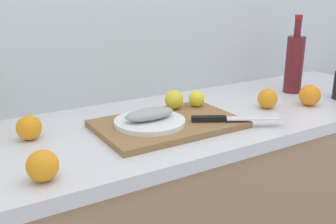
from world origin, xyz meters
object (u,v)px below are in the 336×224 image
object	(u,v)px
white_plate	(150,122)
orange_0	(267,99)
fish_fillet	(150,114)
lemon_0	(174,100)
chef_knife	(225,119)
wine_bottle	(294,63)
cutting_board	(168,124)

from	to	relation	value
white_plate	orange_0	xyz separation A→B (m)	(0.48, -0.02, 0.01)
fish_fillet	lemon_0	world-z (taller)	lemon_0
white_plate	chef_knife	world-z (taller)	chef_knife
fish_fillet	lemon_0	xyz separation A→B (m)	(0.15, 0.10, -0.00)
fish_fillet	wine_bottle	bearing A→B (deg)	7.27
lemon_0	chef_knife	bearing A→B (deg)	-71.68
lemon_0	orange_0	bearing A→B (deg)	-19.74
fish_fillet	lemon_0	size ratio (longest dim) A/B	2.53
chef_knife	wine_bottle	distance (m)	0.57
white_plate	fish_fillet	xyz separation A→B (m)	(0.00, 0.00, 0.03)
chef_knife	lemon_0	bearing A→B (deg)	136.86
chef_knife	wine_bottle	world-z (taller)	wine_bottle
lemon_0	orange_0	distance (m)	0.35
cutting_board	fish_fillet	distance (m)	0.08
white_plate	lemon_0	distance (m)	0.18
wine_bottle	white_plate	bearing A→B (deg)	-172.73
chef_knife	wine_bottle	xyz separation A→B (m)	(0.53, 0.20, 0.10)
white_plate	fish_fillet	world-z (taller)	fish_fillet
cutting_board	wine_bottle	size ratio (longest dim) A/B	1.40
chef_knife	wine_bottle	size ratio (longest dim) A/B	0.83
cutting_board	lemon_0	bearing A→B (deg)	49.50
cutting_board	chef_knife	bearing A→B (deg)	-32.46
wine_bottle	lemon_0	bearing A→B (deg)	179.67
cutting_board	white_plate	distance (m)	0.07
cutting_board	fish_fillet	xyz separation A→B (m)	(-0.06, 0.00, 0.04)
white_plate	orange_0	bearing A→B (deg)	-2.42
white_plate	fish_fillet	size ratio (longest dim) A/B	1.33
cutting_board	chef_knife	distance (m)	0.18
white_plate	fish_fillet	distance (m)	0.03
orange_0	wine_bottle	bearing A→B (deg)	23.73
lemon_0	orange_0	size ratio (longest dim) A/B	0.90
chef_knife	orange_0	distance (m)	0.28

